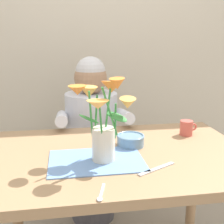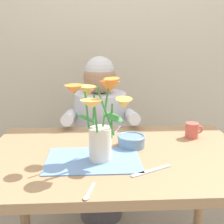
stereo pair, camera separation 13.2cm
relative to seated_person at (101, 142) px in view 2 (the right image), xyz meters
The scene contains 11 objects.
wood_panel_backdrop 0.82m from the seated_person, 80.69° to the left, with size 4.00×0.10×2.50m, color beige.
dining_table 0.63m from the seated_person, 83.41° to the right, with size 1.20×0.80×0.74m.
seated_person is the anchor object (origin of this frame).
striped_placemat 0.72m from the seated_person, 93.39° to the right, with size 0.40×0.28×0.01m, color #6B93D1.
flower_vase 0.79m from the seated_person, 90.84° to the right, with size 0.29×0.26×0.36m.
ceramic_bowl 0.60m from the seated_person, 75.36° to the right, with size 0.14×0.14×0.06m.
dinner_knife 0.85m from the seated_person, 76.89° to the right, with size 0.19×0.02×0.01m, color silver.
ceramic_mug 0.68m from the seated_person, 42.51° to the right, with size 0.09×0.07×0.08m.
spoon_1 0.51m from the seated_person, 89.06° to the right, with size 0.05×0.12×0.01m.
spoon_2 0.33m from the seated_person, 67.95° to the right, with size 0.05×0.12×0.01m.
spoon_3 0.99m from the seated_person, 93.30° to the right, with size 0.05×0.12×0.01m.
Camera 2 is at (-0.09, -1.23, 1.25)m, focal length 46.48 mm.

